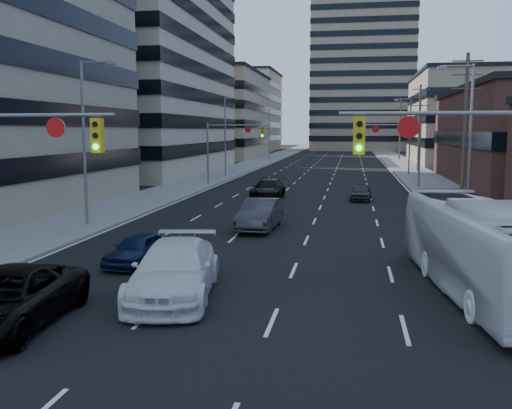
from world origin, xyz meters
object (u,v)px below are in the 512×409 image
object	(u,v)px
white_van	(175,270)
transit_bus	(481,248)
sedan_blue	(138,249)
black_pickup	(7,299)

from	to	relation	value
white_van	transit_bus	size ratio (longest dim) A/B	0.55
sedan_blue	white_van	bearing A→B (deg)	-47.40
black_pickup	white_van	xyz separation A→B (m)	(3.60, 3.46, 0.09)
sedan_blue	transit_bus	bearing A→B (deg)	-1.37
transit_bus	sedan_blue	bearing A→B (deg)	163.88
black_pickup	white_van	size ratio (longest dim) A/B	0.94
black_pickup	transit_bus	world-z (taller)	transit_bus
black_pickup	white_van	distance (m)	4.99
white_van	black_pickup	bearing A→B (deg)	-144.14
white_van	sedan_blue	xyz separation A→B (m)	(-2.79, 4.04, -0.24)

